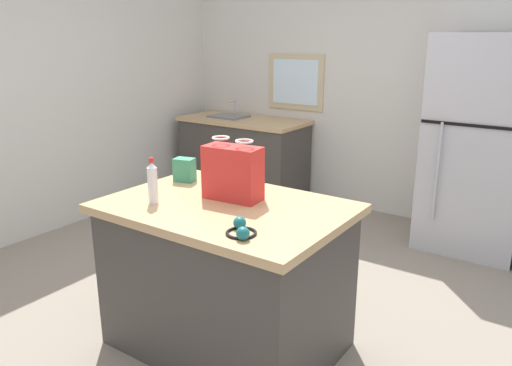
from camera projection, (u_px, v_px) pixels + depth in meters
name	position (u px, v px, depth m)	size (l,w,h in m)	color
ground	(247.00, 317.00, 3.32)	(6.06, 6.06, 0.00)	gray
back_wall	(393.00, 90.00, 4.96)	(4.96, 0.13, 2.55)	silver
left_wall	(13.00, 98.00, 4.31)	(0.10, 5.05, 2.55)	silver
kitchen_island	(227.00, 276.00, 2.92)	(1.34, 0.94, 0.89)	#423D38
refrigerator	(479.00, 145.00, 4.21)	(0.81, 0.76, 1.82)	#B7B7BC
sink_counter	(243.00, 157.00, 5.73)	(1.43, 0.68, 1.08)	#423D38
shopping_bag	(233.00, 173.00, 2.84)	(0.34, 0.19, 0.35)	red
small_box	(185.00, 170.00, 3.21)	(0.13, 0.09, 0.15)	#388E66
bottle	(153.00, 183.00, 2.77)	(0.06, 0.06, 0.26)	white
ear_defenders	(241.00, 230.00, 2.36)	(0.21, 0.21, 0.06)	black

